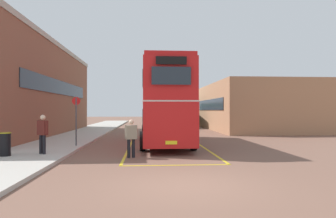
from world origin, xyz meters
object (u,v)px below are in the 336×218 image
at_px(single_deck_bus, 178,113).
at_px(pedestrian_waiting_near, 43,131).
at_px(pedestrian_boarding, 131,136).
at_px(double_decker_bus, 165,103).
at_px(litter_bin, 5,144).
at_px(bus_stop_sign, 76,116).

distance_m(single_deck_bus, pedestrian_waiting_near, 24.85).
relative_size(pedestrian_boarding, pedestrian_waiting_near, 0.96).
height_order(single_deck_bus, pedestrian_boarding, single_deck_bus).
xyz_separation_m(single_deck_bus, pedestrian_boarding, (-4.49, -23.81, -0.68)).
bearing_deg(pedestrian_boarding, double_decker_bus, 71.44).
bearing_deg(pedestrian_waiting_near, double_decker_bus, 40.33).
distance_m(litter_bin, bus_stop_sign, 4.24).
bearing_deg(litter_bin, double_decker_bus, 36.68).
bearing_deg(pedestrian_boarding, pedestrian_waiting_near, 173.76).
height_order(single_deck_bus, pedestrian_waiting_near, single_deck_bus).
distance_m(double_decker_bus, pedestrian_waiting_near, 7.55).
height_order(single_deck_bus, bus_stop_sign, single_deck_bus).
xyz_separation_m(pedestrian_boarding, litter_bin, (-5.31, -0.03, -0.32)).
distance_m(double_decker_bus, bus_stop_sign, 5.29).
bearing_deg(bus_stop_sign, double_decker_bus, 19.79).
relative_size(pedestrian_waiting_near, bus_stop_sign, 0.65).
xyz_separation_m(double_decker_bus, pedestrian_boarding, (-1.76, -5.23, -1.56)).
distance_m(single_deck_bus, pedestrian_boarding, 24.24).
relative_size(single_deck_bus, bus_stop_sign, 3.56).
distance_m(single_deck_bus, bus_stop_sign, 21.74).
relative_size(double_decker_bus, single_deck_bus, 1.09).
relative_size(double_decker_bus, bus_stop_sign, 3.88).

